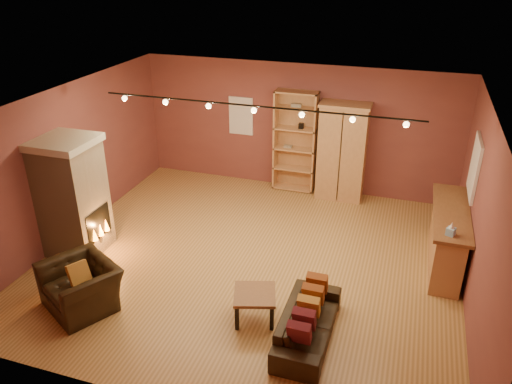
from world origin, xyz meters
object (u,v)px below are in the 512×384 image
(armchair, at_px, (80,279))
(coffee_table, at_px, (255,297))
(loveseat, at_px, (308,317))
(fireplace, at_px, (73,197))
(armoire, at_px, (342,152))
(bar_counter, at_px, (447,237))
(bookcase, at_px, (296,140))

(armchair, relative_size, coffee_table, 1.73)
(armchair, bearing_deg, loveseat, 35.33)
(fireplace, bearing_deg, coffee_table, -13.21)
(coffee_table, bearing_deg, armoire, 83.46)
(bar_counter, bearing_deg, loveseat, -125.82)
(bookcase, height_order, loveseat, bookcase)
(loveseat, bearing_deg, coffee_table, 79.22)
(bookcase, relative_size, bar_counter, 1.05)
(bookcase, relative_size, armoire, 1.07)
(fireplace, relative_size, bar_counter, 0.99)
(armchair, bearing_deg, coffee_table, 40.70)
(bookcase, height_order, armchair, bookcase)
(bookcase, relative_size, armchair, 1.75)
(fireplace, bearing_deg, bar_counter, 13.76)
(coffee_table, bearing_deg, bar_counter, 41.78)
(armoire, height_order, loveseat, armoire)
(loveseat, bearing_deg, bookcase, 16.36)
(bookcase, distance_m, bar_counter, 3.93)
(bookcase, bearing_deg, bar_counter, -34.56)
(bookcase, distance_m, coffee_table, 4.67)
(fireplace, xyz_separation_m, coffee_table, (3.59, -0.84, -0.68))
(fireplace, height_order, coffee_table, fireplace)
(armoire, distance_m, armchair, 5.86)
(fireplace, relative_size, coffee_table, 2.85)
(armoire, bearing_deg, coffee_table, -96.54)
(loveseat, xyz_separation_m, armchair, (-3.40, -0.36, 0.12))
(bar_counter, xyz_separation_m, armchair, (-5.23, -2.89, -0.05))
(armoire, distance_m, loveseat, 4.65)
(loveseat, relative_size, coffee_table, 2.27)
(loveseat, xyz_separation_m, coffee_table, (-0.83, 0.16, 0.03))
(fireplace, xyz_separation_m, bar_counter, (6.24, 1.53, -0.54))
(bar_counter, height_order, loveseat, bar_counter)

